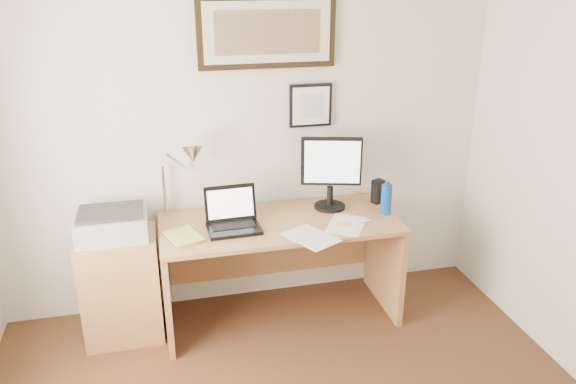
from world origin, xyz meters
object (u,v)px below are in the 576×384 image
object	(u,v)px
desk	(277,247)
lcd_monitor	(331,170)
printer	(112,224)
book	(170,240)
laptop	(233,219)
side_cabinet	(122,287)
water_bottle	(386,199)

from	to	relation	value
desk	lcd_monitor	world-z (taller)	lcd_monitor
desk	printer	xyz separation A→B (m)	(-1.08, -0.02, 0.30)
book	printer	size ratio (longest dim) A/B	0.57
laptop	lcd_monitor	xyz separation A→B (m)	(0.72, 0.16, 0.23)
side_cabinet	book	bearing A→B (deg)	-29.10
laptop	printer	size ratio (longest dim) A/B	0.79
lcd_monitor	printer	bearing A→B (deg)	-177.17
water_bottle	laptop	distance (m)	1.07
desk	laptop	world-z (taller)	laptop
water_bottle	laptop	size ratio (longest dim) A/B	0.60
desk	laptop	xyz separation A→B (m)	(-0.32, -0.11, 0.29)
desk	lcd_monitor	distance (m)	0.66
book	lcd_monitor	bearing A→B (deg)	13.78
side_cabinet	laptop	distance (m)	0.87
lcd_monitor	side_cabinet	bearing A→B (deg)	-176.54
water_bottle	desk	xyz separation A→B (m)	(-0.74, 0.12, -0.34)
water_bottle	lcd_monitor	size ratio (longest dim) A/B	0.40
side_cabinet	lcd_monitor	xyz separation A→B (m)	(1.47, 0.09, 0.68)
printer	book	bearing A→B (deg)	-30.18
book	printer	world-z (taller)	printer
desk	lcd_monitor	size ratio (longest dim) A/B	3.08
side_cabinet	lcd_monitor	bearing A→B (deg)	3.46
water_bottle	desk	distance (m)	0.83
book	laptop	world-z (taller)	laptop
book	laptop	distance (m)	0.43
side_cabinet	printer	world-z (taller)	printer
laptop	side_cabinet	bearing A→B (deg)	174.56
book	desk	xyz separation A→B (m)	(0.73, 0.22, -0.24)
water_bottle	laptop	xyz separation A→B (m)	(-1.07, 0.02, -0.05)
side_cabinet	desk	bearing A→B (deg)	1.89
book	desk	world-z (taller)	book
water_bottle	printer	size ratio (longest dim) A/B	0.48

